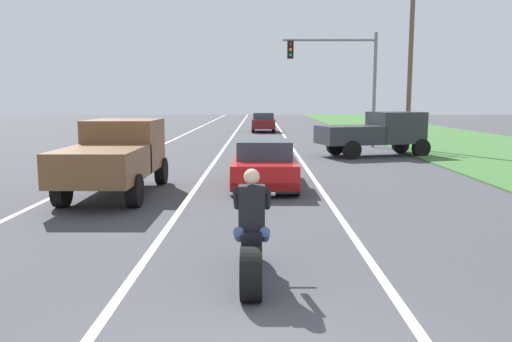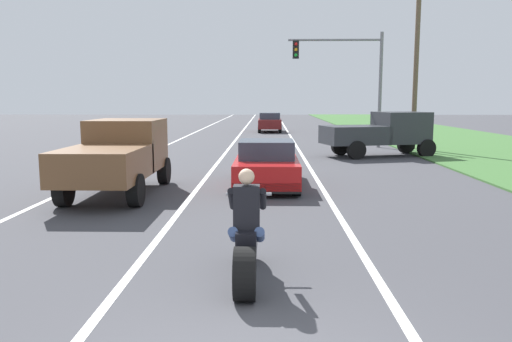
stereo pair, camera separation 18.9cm
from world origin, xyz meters
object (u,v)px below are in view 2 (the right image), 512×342
(distant_car_far_ahead, at_px, (270,122))
(motorcycle_with_rider, at_px, (247,242))
(sports_car_red, at_px, (267,165))
(pickup_truck_left_lane_brown, at_px, (118,154))
(traffic_light_mast_near, at_px, (351,71))
(pickup_truck_right_shoulder_dark_grey, at_px, (382,132))

(distant_car_far_ahead, bearing_deg, motorcycle_with_rider, -90.77)
(sports_car_red, xyz_separation_m, distant_car_far_ahead, (0.19, 25.11, 0.14))
(pickup_truck_left_lane_brown, xyz_separation_m, distant_car_far_ahead, (4.17, 26.51, -0.33))
(sports_car_red, bearing_deg, distant_car_far_ahead, 89.57)
(sports_car_red, distance_m, pickup_truck_left_lane_brown, 4.25)
(motorcycle_with_rider, bearing_deg, sports_car_red, 88.17)
(motorcycle_with_rider, height_order, traffic_light_mast_near, traffic_light_mast_near)
(traffic_light_mast_near, bearing_deg, pickup_truck_right_shoulder_dark_grey, -79.84)
(traffic_light_mast_near, distance_m, distant_car_far_ahead, 13.88)
(sports_car_red, distance_m, pickup_truck_right_shoulder_dark_grey, 9.57)
(pickup_truck_left_lane_brown, distance_m, distant_car_far_ahead, 26.84)
(sports_car_red, xyz_separation_m, pickup_truck_right_shoulder_dark_grey, (5.15, 8.05, 0.48))
(motorcycle_with_rider, xyz_separation_m, pickup_truck_left_lane_brown, (-3.73, 6.65, 0.51))
(motorcycle_with_rider, bearing_deg, pickup_truck_left_lane_brown, 119.24)
(motorcycle_with_rider, height_order, pickup_truck_right_shoulder_dark_grey, pickup_truck_right_shoulder_dark_grey)
(traffic_light_mast_near, relative_size, distant_car_far_ahead, 1.50)
(pickup_truck_left_lane_brown, bearing_deg, motorcycle_with_rider, -60.76)
(traffic_light_mast_near, bearing_deg, motorcycle_with_rider, -102.88)
(sports_car_red, distance_m, distant_car_far_ahead, 25.11)
(motorcycle_with_rider, distance_m, pickup_truck_left_lane_brown, 7.64)
(motorcycle_with_rider, distance_m, distant_car_far_ahead, 33.17)
(sports_car_red, distance_m, traffic_light_mast_near, 13.48)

